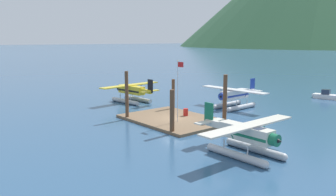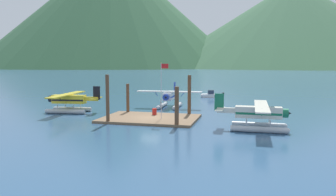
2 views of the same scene
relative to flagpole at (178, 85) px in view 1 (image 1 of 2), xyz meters
The scene contains 12 objects.
ground_plane 4.95m from the flagpole, 155.87° to the left, with size 1200.00×1200.00×0.00m, color #2D5175.
dock_platform 4.82m from the flagpole, 155.87° to the left, with size 11.88×8.37×0.30m, color brown.
piling_near_left 6.76m from the flagpole, 152.81° to the right, with size 0.41×0.41×5.79m, color brown.
piling_near_right 4.56m from the flagpole, 50.49° to the right, with size 0.48×0.48×4.53m, color brown.
piling_far_left 8.13m from the flagpole, 143.52° to the left, with size 0.42×0.42×4.25m, color brown.
piling_far_right 5.84m from the flagpole, 63.82° to the left, with size 0.47×0.47×5.51m, color brown.
flagpole is the anchor object (origin of this frame).
fuel_drum 5.07m from the flagpole, 122.88° to the left, with size 0.62×0.62×0.88m.
seaplane_cream_stbd_aft 12.03m from the flagpole, 13.14° to the right, with size 7.98×10.40×3.84m.
seaplane_yellow_port_fwd 15.70m from the flagpole, 166.01° to the left, with size 7.95×10.49×3.84m.
seaplane_white_bow_centre 12.80m from the flagpole, 99.61° to the left, with size 10.44×7.98×3.84m.
boat_white_open_north 30.14m from the flagpole, 85.06° to the left, with size 4.81×2.41×1.50m.
Camera 1 is at (29.87, -25.67, 9.46)m, focal length 36.64 mm.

